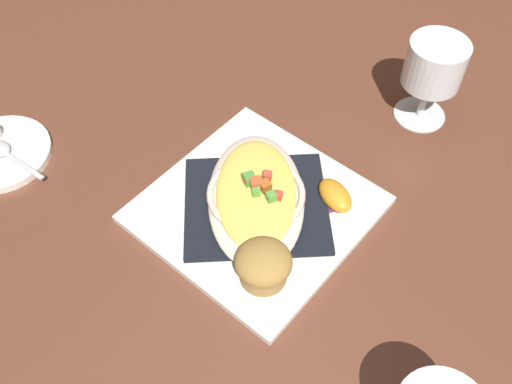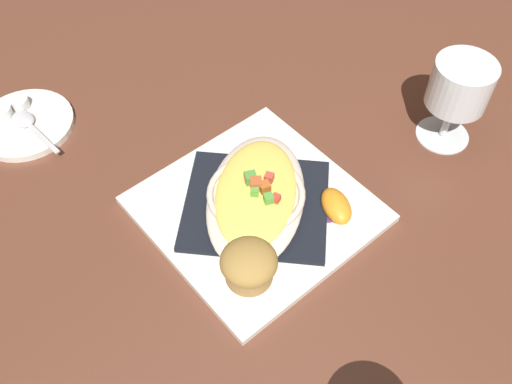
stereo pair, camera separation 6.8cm
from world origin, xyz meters
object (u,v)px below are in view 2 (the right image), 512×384
gratin_dish (256,195)px  spoon (25,121)px  orange_garnish (334,206)px  creamer_cup_1 (4,112)px  creamer_cup_0 (20,103)px  square_plate (256,209)px  creamer_saucer (25,124)px  muffin (249,265)px  stemmed_glass (459,89)px

gratin_dish → spoon: (-0.18, 0.31, -0.02)m
orange_garnish → creamer_cup_1: orange_garnish is taller
spoon → creamer_cup_0: 0.04m
square_plate → creamer_saucer: size_ratio=1.86×
square_plate → muffin: (-0.06, -0.08, 0.03)m
gratin_dish → stemmed_glass: stemmed_glass is taller
stemmed_glass → creamer_cup_1: 0.62m
creamer_saucer → creamer_cup_0: 0.03m
square_plate → gratin_dish: (0.00, -0.00, 0.03)m
creamer_cup_1 → orange_garnish: bearing=-55.6°
orange_garnish → creamer_cup_1: bearing=124.4°
stemmed_glass → creamer_saucer: bearing=142.8°
creamer_cup_0 → orange_garnish: bearing=-58.6°
square_plate → creamer_saucer: (-0.18, 0.31, 0.00)m
spoon → creamer_cup_1: bearing=121.2°
creamer_cup_1 → creamer_cup_0: bearing=9.2°
square_plate → stemmed_glass: stemmed_glass is taller
creamer_saucer → spoon: (0.00, -0.01, 0.01)m
creamer_saucer → creamer_cup_1: creamer_cup_1 is taller
muffin → spoon: muffin is taller
orange_garnish → creamer_cup_0: (-0.25, 0.40, -0.00)m
gratin_dish → creamer_cup_1: 0.39m
stemmed_glass → creamer_cup_1: bearing=142.0°
gratin_dish → square_plate: bearing=129.2°
gratin_dish → creamer_saucer: bearing=120.0°
muffin → creamer_cup_0: muffin is taller
muffin → creamer_cup_1: size_ratio=2.70×
muffin → spoon: size_ratio=0.60×
muffin → square_plate: bearing=49.8°
muffin → creamer_cup_1: (-0.13, 0.41, -0.02)m
square_plate → muffin: 0.10m
muffin → creamer_saucer: 0.40m
creamer_cup_1 → gratin_dish: bearing=-59.6°
muffin → orange_garnish: 0.14m
orange_garnish → stemmed_glass: bearing=4.5°
muffin → creamer_saucer: bearing=106.8°
muffin → creamer_cup_0: bearing=104.5°
creamer_saucer → muffin: bearing=-73.2°
orange_garnish → creamer_cup_1: size_ratio=2.98×
square_plate → stemmed_glass: size_ratio=2.01×
spoon → creamer_saucer: bearing=99.2°
stemmed_glass → gratin_dish: bearing=171.2°
orange_garnish → creamer_cup_0: orange_garnish is taller
spoon → creamer_cup_0: size_ratio=4.53×
gratin_dish → spoon: 0.36m
orange_garnish → creamer_saucer: bearing=124.3°
stemmed_glass → creamer_cup_0: size_ratio=5.23×
square_plate → stemmed_glass: 0.30m
creamer_cup_0 → creamer_saucer: bearing=-106.6°
orange_garnish → creamer_saucer: (-0.25, 0.37, -0.02)m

